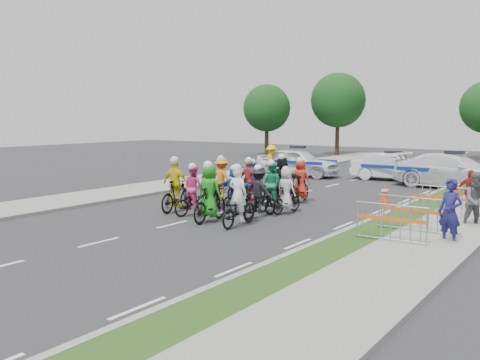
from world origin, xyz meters
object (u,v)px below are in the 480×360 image
Objects in this scene: parked_bike at (242,169)px; tree_3 at (338,100)px; police_car_0 at (298,162)px; tree_0 at (267,108)px; rider_11 at (282,183)px; rider_10 at (222,184)px; spectator_1 at (477,201)px; rider_1 at (210,198)px; rider_3 at (176,190)px; rider_5 at (235,192)px; barrier_0 at (391,225)px; cone_0 at (385,193)px; marshal_hiviz at (271,161)px; rider_13 at (301,185)px; cone_1 at (458,188)px; rider_9 at (250,187)px; rider_4 at (259,197)px; rider_7 at (286,195)px; rider_2 at (194,196)px; police_car_1 at (393,167)px; rider_0 at (238,206)px; police_car_2 at (454,171)px; rider_12 at (254,186)px; rider_8 at (272,191)px; spectator_0 at (450,212)px; spectator_2 at (470,191)px; barrier_2 at (438,202)px; barrier_1 at (410,215)px.

parked_bike is 20.31m from tree_3.
tree_0 is at bearing 32.28° from police_car_0.
rider_10 is at bearing 33.54° from rider_11.
spectator_1 is 15.88m from parked_bike.
rider_1 is 1.00× the size of rider_3.
rider_5 is 30.71m from tree_3.
cone_0 is (-2.75, 7.17, -0.22)m from barrier_0.
marshal_hiviz is at bearing -66.37° from rider_10.
cone_1 is at bearing -137.93° from rider_13.
parked_bike is (-5.90, 8.02, -0.29)m from rider_9.
marshal_hiviz is at bearing -54.49° from rider_4.
rider_9 is 2.27m from rider_13.
rider_7 is 3.37m from rider_10.
rider_3 is at bearing 1.93° from rider_2.
rider_1 is 8.14m from cone_0.
rider_0 is at bearing 172.48° from police_car_1.
rider_5 is at bearing 165.10° from barrier_0.
tree_0 is at bearing 44.30° from police_car_1.
police_car_2 is 9.99m from marshal_hiviz.
marshal_hiviz reaches higher than barrier_0.
cone_0 is at bearing -47.35° from tree_0.
rider_0 is at bearing -105.55° from cone_0.
tree_3 is (-15.01, 19.96, 4.55)m from cone_1.
rider_7 is at bearing -97.60° from rider_0.
rider_12 is at bearing -52.67° from rider_9.
rider_3 is 3.53m from rider_8.
marshal_hiviz is (-6.46, -2.14, 0.19)m from police_car_1.
rider_13 is at bearing -105.41° from rider_5.
rider_11 is 8.30m from cone_1.
rider_9 reaches higher than rider_4.
rider_10 is 9.55m from spectator_0.
spectator_1 is at bearing -57.64° from tree_3.
police_car_2 is at bearing -116.59° from rider_12.
spectator_2 is at bearing -127.71° from police_car_0.
rider_12 is at bearing 161.72° from marshal_hiviz.
rider_3 reaches higher than rider_13.
rider_9 is 0.99× the size of rider_10.
police_car_0 is at bearing 95.93° from police_car_1.
police_car_2 is at bearing -101.47° from rider_4.
rider_3 is at bearing 62.84° from rider_11.
rider_13 is at bearing -87.63° from rider_0.
rider_1 is 1.11× the size of marshal_hiviz.
parked_bike is (-13.86, 10.18, -0.46)m from spectator_0.
tree_3 reaches higher than rider_5.
police_car_1 is at bearing -60.75° from parked_bike.
spectator_0 is at bearing -57.11° from cone_0.
rider_0 reaches higher than barrier_2.
police_car_2 is (6.71, 12.51, 0.06)m from rider_3.
rider_9 is 8.25m from spectator_0.
barrier_1 is (0.00, 1.66, 0.00)m from barrier_0.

